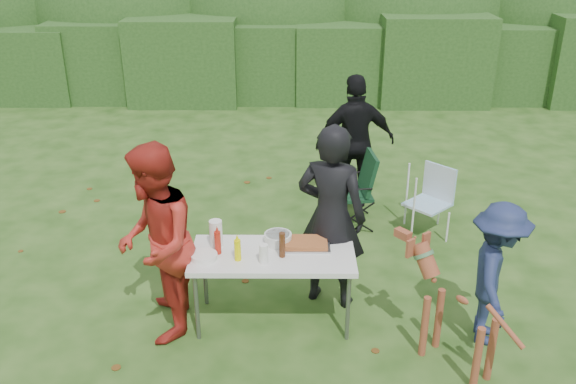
{
  "coord_description": "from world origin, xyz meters",
  "views": [
    {
      "loc": [
        0.5,
        -4.66,
        3.54
      ],
      "look_at": [
        0.47,
        0.96,
        1.0
      ],
      "focal_mm": 38.0,
      "sensor_mm": 36.0,
      "label": 1
    }
  ],
  "objects_px": {
    "ketchup_bottle": "(218,243)",
    "beer_bottle": "(282,245)",
    "dog": "(460,316)",
    "person_red_jacket": "(155,244)",
    "paper_towel_roll": "(216,234)",
    "folding_table": "(273,258)",
    "person_cook": "(331,217)",
    "lawn_chair": "(428,201)",
    "person_black_puffy": "(355,142)",
    "camping_chair": "(350,190)",
    "mustard_bottle": "(238,250)",
    "child": "(495,275)"
  },
  "relations": [
    {
      "from": "person_cook",
      "to": "mustard_bottle",
      "type": "relative_size",
      "value": 9.3
    },
    {
      "from": "person_cook",
      "to": "dog",
      "type": "xyz_separation_m",
      "value": [
        1.02,
        -1.01,
        -0.41
      ]
    },
    {
      "from": "person_red_jacket",
      "to": "ketchup_bottle",
      "type": "distance_m",
      "value": 0.55
    },
    {
      "from": "person_black_puffy",
      "to": "child",
      "type": "bearing_deg",
      "value": 98.98
    },
    {
      "from": "beer_bottle",
      "to": "paper_towel_roll",
      "type": "xyz_separation_m",
      "value": [
        -0.62,
        0.19,
        0.01
      ]
    },
    {
      "from": "lawn_chair",
      "to": "person_red_jacket",
      "type": "bearing_deg",
      "value": -8.75
    },
    {
      "from": "folding_table",
      "to": "beer_bottle",
      "type": "bearing_deg",
      "value": -34.74
    },
    {
      "from": "person_cook",
      "to": "lawn_chair",
      "type": "relative_size",
      "value": 2.21
    },
    {
      "from": "mustard_bottle",
      "to": "paper_towel_roll",
      "type": "relative_size",
      "value": 0.77
    },
    {
      "from": "lawn_chair",
      "to": "camping_chair",
      "type": "bearing_deg",
      "value": -57.31
    },
    {
      "from": "person_cook",
      "to": "lawn_chair",
      "type": "xyz_separation_m",
      "value": [
        1.26,
        1.44,
        -0.51
      ]
    },
    {
      "from": "lawn_chair",
      "to": "paper_towel_roll",
      "type": "height_order",
      "value": "paper_towel_roll"
    },
    {
      "from": "person_cook",
      "to": "person_red_jacket",
      "type": "distance_m",
      "value": 1.66
    },
    {
      "from": "lawn_chair",
      "to": "ketchup_bottle",
      "type": "relative_size",
      "value": 3.83
    },
    {
      "from": "person_black_puffy",
      "to": "mustard_bottle",
      "type": "xyz_separation_m",
      "value": [
        -1.3,
        -2.73,
        -0.05
      ]
    },
    {
      "from": "person_red_jacket",
      "to": "camping_chair",
      "type": "distance_m",
      "value": 2.94
    },
    {
      "from": "beer_bottle",
      "to": "person_black_puffy",
      "type": "bearing_deg",
      "value": 71.16
    },
    {
      "from": "person_red_jacket",
      "to": "camping_chair",
      "type": "bearing_deg",
      "value": 130.94
    },
    {
      "from": "folding_table",
      "to": "person_cook",
      "type": "height_order",
      "value": "person_cook"
    },
    {
      "from": "mustard_bottle",
      "to": "lawn_chair",
      "type": "bearing_deg",
      "value": 42.16
    },
    {
      "from": "person_cook",
      "to": "ketchup_bottle",
      "type": "height_order",
      "value": "person_cook"
    },
    {
      "from": "folding_table",
      "to": "ketchup_bottle",
      "type": "height_order",
      "value": "ketchup_bottle"
    },
    {
      "from": "dog",
      "to": "person_red_jacket",
      "type": "bearing_deg",
      "value": 40.52
    },
    {
      "from": "person_cook",
      "to": "dog",
      "type": "relative_size",
      "value": 1.71
    },
    {
      "from": "person_black_puffy",
      "to": "dog",
      "type": "xyz_separation_m",
      "value": [
        0.58,
        -3.25,
        -0.37
      ]
    },
    {
      "from": "folding_table",
      "to": "person_black_puffy",
      "type": "xyz_separation_m",
      "value": [
        1.0,
        2.6,
        0.2
      ]
    },
    {
      "from": "person_red_jacket",
      "to": "lawn_chair",
      "type": "height_order",
      "value": "person_red_jacket"
    },
    {
      "from": "dog",
      "to": "person_cook",
      "type": "bearing_deg",
      "value": 6.83
    },
    {
      "from": "folding_table",
      "to": "paper_towel_roll",
      "type": "distance_m",
      "value": 0.58
    },
    {
      "from": "person_black_puffy",
      "to": "person_cook",
      "type": "bearing_deg",
      "value": 69.09
    },
    {
      "from": "dog",
      "to": "ketchup_bottle",
      "type": "distance_m",
      "value": 2.19
    },
    {
      "from": "child",
      "to": "beer_bottle",
      "type": "height_order",
      "value": "child"
    },
    {
      "from": "ketchup_bottle",
      "to": "paper_towel_roll",
      "type": "bearing_deg",
      "value": 102.68
    },
    {
      "from": "folding_table",
      "to": "lawn_chair",
      "type": "distance_m",
      "value": 2.57
    },
    {
      "from": "child",
      "to": "camping_chair",
      "type": "bearing_deg",
      "value": 38.46
    },
    {
      "from": "person_cook",
      "to": "ketchup_bottle",
      "type": "xyz_separation_m",
      "value": [
        -1.05,
        -0.36,
        -0.08
      ]
    },
    {
      "from": "person_red_jacket",
      "to": "beer_bottle",
      "type": "xyz_separation_m",
      "value": [
        1.11,
        0.09,
        -0.06
      ]
    },
    {
      "from": "child",
      "to": "mustard_bottle",
      "type": "distance_m",
      "value": 2.28
    },
    {
      "from": "person_red_jacket",
      "to": "beer_bottle",
      "type": "height_order",
      "value": "person_red_jacket"
    },
    {
      "from": "ketchup_bottle",
      "to": "beer_bottle",
      "type": "bearing_deg",
      "value": -5.56
    },
    {
      "from": "mustard_bottle",
      "to": "camping_chair",
      "type": "bearing_deg",
      "value": 60.78
    },
    {
      "from": "ketchup_bottle",
      "to": "beer_bottle",
      "type": "height_order",
      "value": "beer_bottle"
    },
    {
      "from": "beer_bottle",
      "to": "child",
      "type": "bearing_deg",
      "value": -6.04
    },
    {
      "from": "mustard_bottle",
      "to": "person_black_puffy",
      "type": "bearing_deg",
      "value": 64.42
    },
    {
      "from": "paper_towel_roll",
      "to": "mustard_bottle",
      "type": "bearing_deg",
      "value": -49.1
    },
    {
      "from": "folding_table",
      "to": "person_black_puffy",
      "type": "relative_size",
      "value": 0.85
    },
    {
      "from": "folding_table",
      "to": "person_red_jacket",
      "type": "xyz_separation_m",
      "value": [
        -1.03,
        -0.15,
        0.23
      ]
    },
    {
      "from": "paper_towel_roll",
      "to": "dog",
      "type": "bearing_deg",
      "value": -20.39
    },
    {
      "from": "beer_bottle",
      "to": "person_red_jacket",
      "type": "bearing_deg",
      "value": -175.37
    },
    {
      "from": "person_black_puffy",
      "to": "child",
      "type": "xyz_separation_m",
      "value": [
        0.97,
        -2.86,
        -0.21
      ]
    }
  ]
}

